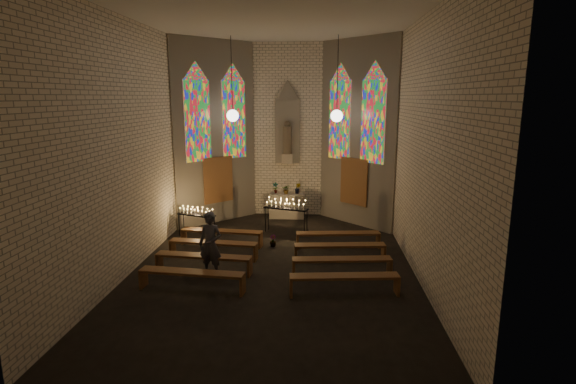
% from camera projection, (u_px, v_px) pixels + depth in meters
% --- Properties ---
extents(floor, '(12.00, 12.00, 0.00)m').
position_uv_depth(floor, '(274.00, 266.00, 13.19)').
color(floor, black).
rests_on(floor, ground).
extents(room, '(8.22, 12.43, 7.00)m').
position_uv_depth(room, '(283.00, 131.00, 15.71)').
color(room, '#F5E5CD').
rests_on(room, ground).
extents(altar, '(1.40, 0.60, 1.00)m').
position_uv_depth(altar, '(287.00, 206.00, 18.41)').
color(altar, '#B7AA95').
rests_on(altar, ground).
extents(flower_vase_left, '(0.24, 0.16, 0.45)m').
position_uv_depth(flower_vase_left, '(275.00, 188.00, 18.38)').
color(flower_vase_left, '#4C723F').
rests_on(flower_vase_left, altar).
extents(flower_vase_center, '(0.35, 0.31, 0.38)m').
position_uv_depth(flower_vase_center, '(286.00, 189.00, 18.26)').
color(flower_vase_center, '#4C723F').
rests_on(flower_vase_center, altar).
extents(flower_vase_right, '(0.28, 0.24, 0.44)m').
position_uv_depth(flower_vase_right, '(298.00, 188.00, 18.30)').
color(flower_vase_right, '#4C723F').
rests_on(flower_vase_right, altar).
extents(aisle_flower_pot, '(0.26, 0.26, 0.39)m').
position_uv_depth(aisle_flower_pot, '(273.00, 241.00, 14.90)').
color(aisle_flower_pot, '#4C723F').
rests_on(aisle_flower_pot, ground).
extents(votive_stand_left, '(1.45, 0.80, 1.04)m').
position_uv_depth(votive_stand_left, '(196.00, 213.00, 15.76)').
color(votive_stand_left, black).
rests_on(votive_stand_left, ground).
extents(votive_stand_right, '(1.66, 0.85, 1.19)m').
position_uv_depth(votive_stand_right, '(286.00, 206.00, 16.21)').
color(votive_stand_right, black).
rests_on(votive_stand_right, ground).
extents(pew_left_0, '(2.76, 0.65, 0.53)m').
position_uv_depth(pew_left_0, '(221.00, 233.00, 14.97)').
color(pew_left_0, brown).
rests_on(pew_left_0, ground).
extents(pew_right_0, '(2.76, 0.65, 0.53)m').
position_uv_depth(pew_right_0, '(338.00, 235.00, 14.72)').
color(pew_right_0, brown).
rests_on(pew_right_0, ground).
extents(pew_left_1, '(2.76, 0.65, 0.53)m').
position_uv_depth(pew_left_1, '(213.00, 245.00, 13.80)').
color(pew_left_1, brown).
rests_on(pew_left_1, ground).
extents(pew_right_1, '(2.76, 0.65, 0.53)m').
position_uv_depth(pew_right_1, '(340.00, 247.00, 13.55)').
color(pew_right_1, brown).
rests_on(pew_right_1, ground).
extents(pew_left_2, '(2.76, 0.65, 0.53)m').
position_uv_depth(pew_left_2, '(203.00, 258.00, 12.63)').
color(pew_left_2, brown).
rests_on(pew_left_2, ground).
extents(pew_right_2, '(2.76, 0.65, 0.53)m').
position_uv_depth(pew_right_2, '(342.00, 262.00, 12.38)').
color(pew_right_2, brown).
rests_on(pew_right_2, ground).
extents(pew_left_3, '(2.76, 0.65, 0.53)m').
position_uv_depth(pew_left_3, '(192.00, 275.00, 11.46)').
color(pew_left_3, brown).
rests_on(pew_left_3, ground).
extents(pew_right_3, '(2.76, 0.65, 0.53)m').
position_uv_depth(pew_right_3, '(344.00, 279.00, 11.20)').
color(pew_right_3, brown).
rests_on(pew_right_3, ground).
extents(visitor, '(0.75, 0.58, 1.83)m').
position_uv_depth(visitor, '(210.00, 244.00, 12.29)').
color(visitor, '#4D4D58').
rests_on(visitor, ground).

